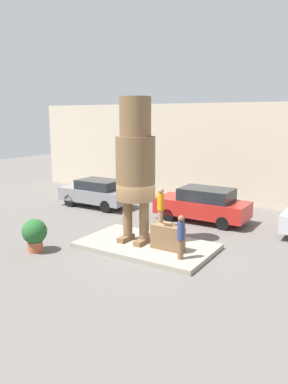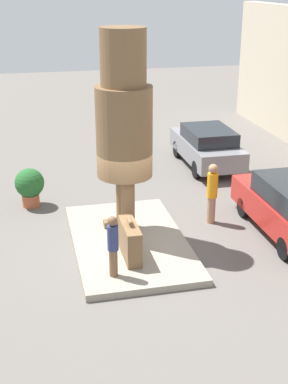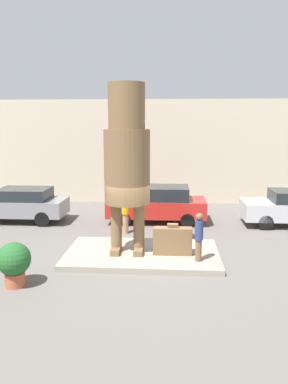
{
  "view_description": "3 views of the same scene",
  "coord_description": "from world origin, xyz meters",
  "views": [
    {
      "loc": [
        7.21,
        -11.79,
        5.06
      ],
      "look_at": [
        0.01,
        -0.2,
        2.26
      ],
      "focal_mm": 35.0,
      "sensor_mm": 36.0,
      "label": 1
    },
    {
      "loc": [
        12.91,
        -2.52,
        6.85
      ],
      "look_at": [
        0.63,
        0.28,
        1.79
      ],
      "focal_mm": 50.0,
      "sensor_mm": 36.0,
      "label": 2
    },
    {
      "loc": [
        0.9,
        -12.08,
        4.51
      ],
      "look_at": [
        0.07,
        -0.18,
        2.28
      ],
      "focal_mm": 35.0,
      "sensor_mm": 36.0,
      "label": 3
    }
  ],
  "objects": [
    {
      "name": "worker_hivis",
      "position": [
        -0.89,
        2.69,
        1.01
      ],
      "size": [
        0.31,
        0.31,
        1.85
      ],
      "color": "#A87A56",
      "rests_on": "ground_plane"
    },
    {
      "name": "statue_figure",
      "position": [
        -0.5,
        -0.01,
        3.43
      ],
      "size": [
        1.5,
        1.5,
        5.55
      ],
      "color": "brown",
      "rests_on": "pedestal"
    },
    {
      "name": "ground_plane",
      "position": [
        0.0,
        0.0,
        0.0
      ],
      "size": [
        60.0,
        60.0,
        0.0
      ],
      "primitive_type": "plane",
      "color": "#605B56"
    },
    {
      "name": "giant_suitcase",
      "position": [
        1.02,
        -0.17,
        0.65
      ],
      "size": [
        1.28,
        0.37,
        1.07
      ],
      "color": "brown",
      "rests_on": "pedestal"
    },
    {
      "name": "planter_pot",
      "position": [
        -3.37,
        -2.55,
        0.72
      ],
      "size": [
        0.93,
        0.93,
        1.26
      ],
      "color": "#AD5638",
      "rests_on": "ground_plane"
    },
    {
      "name": "pedestal",
      "position": [
        0.0,
        0.0,
        0.09
      ],
      "size": [
        5.16,
        3.04,
        0.19
      ],
      "color": "gray",
      "rests_on": "ground_plane"
    },
    {
      "name": "tourist",
      "position": [
        1.83,
        -0.74,
        1.04
      ],
      "size": [
        0.27,
        0.27,
        1.56
      ],
      "color": "brown",
      "rests_on": "pedestal"
    },
    {
      "name": "parked_car_grey",
      "position": [
        -5.89,
        4.26,
        0.82
      ],
      "size": [
        4.14,
        1.79,
        1.55
      ],
      "rotation": [
        0.0,
        0.0,
        3.14
      ],
      "color": "gray",
      "rests_on": "ground_plane"
    }
  ]
}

